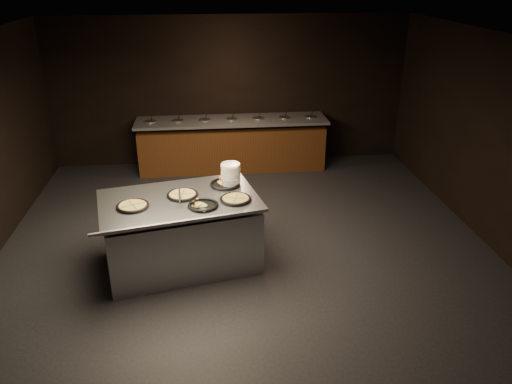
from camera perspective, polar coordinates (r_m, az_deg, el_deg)
room at (r=6.24m, az=-0.89°, el=3.25°), size 7.02×8.02×2.92m
salad_bar at (r=9.92m, az=-2.74°, el=5.14°), size 3.70×0.83×1.18m
serving_counter at (r=6.72m, az=-8.53°, el=-4.70°), size 2.23×1.68×0.97m
plate_stack at (r=6.81m, az=-2.90°, el=2.04°), size 0.26×0.26×0.30m
pan_veggie_whole at (r=6.38m, az=-13.91°, el=-1.53°), size 0.41×0.41×0.04m
pan_cheese_whole at (r=6.56m, az=-8.40°, el=-0.30°), size 0.41×0.41×0.04m
pan_cheese_slices_a at (r=6.83m, az=-3.55°, el=0.93°), size 0.42×0.42×0.04m
pan_cheese_slices_b at (r=6.25m, az=-6.07°, el=-1.49°), size 0.38×0.38×0.04m
pan_veggie_slices at (r=6.38m, az=-2.34°, el=-0.78°), size 0.40×0.40×0.04m
server_left at (r=6.38m, az=-8.72°, el=-0.46°), size 0.10×0.34×0.16m
server_right at (r=6.16m, az=-6.72°, el=-1.41°), size 0.23×0.24×0.15m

